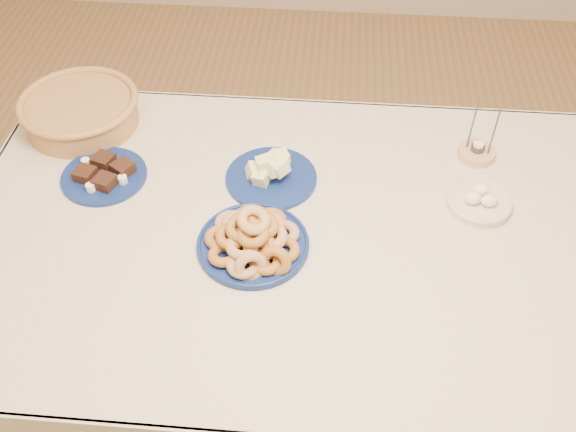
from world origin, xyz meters
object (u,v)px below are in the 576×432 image
object	(u,v)px
donut_platter	(253,239)
candle_holder	(477,152)
melon_plate	(272,173)
egg_bowl	(479,202)
brownie_plate	(104,174)
dining_table	(290,256)
wicker_basket	(80,110)

from	to	relation	value
donut_platter	candle_holder	distance (m)	0.71
melon_plate	candle_holder	xyz separation A→B (m)	(0.57, 0.15, -0.01)
egg_bowl	brownie_plate	bearing A→B (deg)	178.52
melon_plate	brownie_plate	size ratio (longest dim) A/B	0.97
dining_table	donut_platter	distance (m)	0.18
melon_plate	egg_bowl	bearing A→B (deg)	-5.88
donut_platter	melon_plate	xyz separation A→B (m)	(0.02, 0.25, -0.01)
donut_platter	wicker_basket	size ratio (longest dim) A/B	0.72
dining_table	melon_plate	xyz separation A→B (m)	(-0.06, 0.18, 0.13)
donut_platter	egg_bowl	world-z (taller)	donut_platter
donut_platter	brownie_plate	xyz separation A→B (m)	(-0.44, 0.22, -0.02)
melon_plate	egg_bowl	distance (m)	0.55
dining_table	egg_bowl	world-z (taller)	egg_bowl
wicker_basket	egg_bowl	distance (m)	1.17
donut_platter	candle_holder	bearing A→B (deg)	34.00
dining_table	donut_platter	bearing A→B (deg)	-139.16
melon_plate	wicker_basket	bearing A→B (deg)	161.34
melon_plate	wicker_basket	xyz separation A→B (m)	(-0.59, 0.20, 0.02)
dining_table	melon_plate	world-z (taller)	melon_plate
donut_platter	wicker_basket	world-z (taller)	donut_platter
donut_platter	brownie_plate	bearing A→B (deg)	153.37
brownie_plate	candle_holder	bearing A→B (deg)	9.73
egg_bowl	donut_platter	bearing A→B (deg)	-161.19
brownie_plate	egg_bowl	world-z (taller)	egg_bowl
dining_table	egg_bowl	xyz separation A→B (m)	(0.49, 0.12, 0.12)
melon_plate	brownie_plate	world-z (taller)	melon_plate
dining_table	candle_holder	world-z (taller)	candle_holder
wicker_basket	dining_table	bearing A→B (deg)	-30.07
donut_platter	dining_table	bearing A→B (deg)	40.84
wicker_basket	donut_platter	bearing A→B (deg)	-38.31
candle_holder	egg_bowl	xyz separation A→B (m)	(-0.02, -0.20, 0.00)
dining_table	melon_plate	size ratio (longest dim) A/B	6.21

